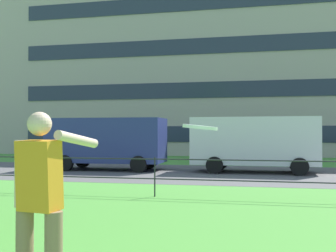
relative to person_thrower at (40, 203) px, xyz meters
name	(u,v)px	position (x,y,z in m)	size (l,w,h in m)	color
street_strip	(255,174)	(1.78, 13.18, -0.98)	(80.00, 7.82, 0.01)	#565454
park_fence	(252,172)	(1.78, 6.82, -0.31)	(34.02, 0.04, 1.00)	#232328
person_thrower	(40,203)	(0.00, 0.00, 0.00)	(0.61, 0.74, 1.81)	#846B4C
frisbee	(200,127)	(1.51, -0.29, 0.68)	(0.30, 0.30, 0.05)	white
panel_van_left	(107,141)	(-4.55, 13.75, 0.29)	(5.03, 2.17, 2.24)	navy
panel_van_far_left	(255,141)	(1.76, 13.91, 0.29)	(5.04, 2.19, 2.24)	silver
apartment_building_background	(229,56)	(-0.45, 30.36, 6.84)	(35.28, 10.66, 15.63)	#ADA393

